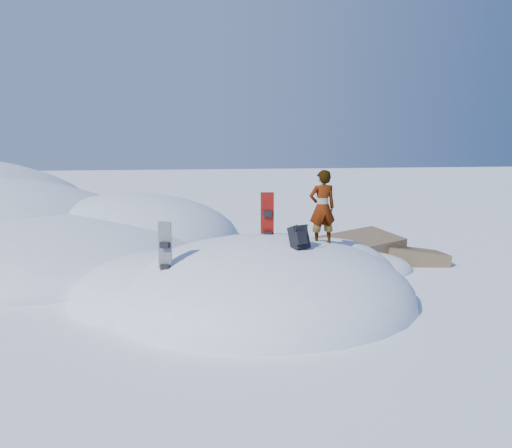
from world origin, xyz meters
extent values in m
plane|color=white|center=(0.00, 0.00, 0.00)|extent=(120.00, 120.00, 0.00)
ellipsoid|color=white|center=(0.00, 0.00, 0.00)|extent=(7.00, 6.00, 3.00)
ellipsoid|color=white|center=(-2.20, 0.60, 0.00)|extent=(4.40, 4.00, 2.20)
ellipsoid|color=white|center=(1.80, 0.80, 0.00)|extent=(3.60, 3.20, 2.50)
ellipsoid|color=white|center=(-6.00, 5.00, 0.00)|extent=(10.00, 9.00, 2.80)
ellipsoid|color=white|center=(-3.50, 7.50, 0.00)|extent=(8.00, 8.00, 3.60)
ellipsoid|color=white|center=(-5.50, 4.00, 0.00)|extent=(6.00, 5.00, 1.80)
cube|color=brown|center=(3.60, 3.40, 0.10)|extent=(2.82, 2.41, 1.62)
cube|color=brown|center=(5.20, 3.00, -0.10)|extent=(2.16, 1.80, 1.33)
cube|color=brown|center=(4.20, 4.60, 0.00)|extent=(2.08, 2.01, 1.10)
ellipsoid|color=white|center=(3.20, 2.40, 0.00)|extent=(3.20, 2.40, 1.00)
cube|color=red|center=(0.18, 0.55, 1.64)|extent=(0.34, 0.26, 1.66)
cube|color=black|center=(0.18, 0.48, 1.97)|extent=(0.22, 0.16, 0.14)
cube|color=black|center=(0.18, 0.48, 1.47)|extent=(0.22, 0.16, 0.14)
cube|color=black|center=(-2.19, -0.77, 1.26)|extent=(0.28, 0.19, 1.54)
cube|color=black|center=(-2.19, -0.83, 1.57)|extent=(0.21, 0.18, 0.13)
cube|color=black|center=(-2.19, -0.83, 1.11)|extent=(0.21, 0.18, 0.13)
cube|color=black|center=(0.59, -0.80, 1.62)|extent=(0.47, 0.50, 0.55)
cube|color=black|center=(0.59, -0.96, 1.64)|extent=(0.30, 0.27, 0.30)
cylinder|color=black|center=(0.48, -0.93, 1.75)|extent=(0.04, 0.20, 0.37)
cylinder|color=black|center=(0.70, -0.93, 1.75)|extent=(0.04, 0.20, 0.37)
cube|color=black|center=(-2.16, -1.76, 0.11)|extent=(0.71, 0.51, 0.19)
cube|color=black|center=(-1.85, -1.54, 0.19)|extent=(0.45, 0.42, 0.13)
imported|color=slate|center=(1.31, -0.11, 2.16)|extent=(0.64, 0.44, 1.69)
camera|label=1|loc=(-2.08, -10.79, 3.57)|focal=35.00mm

